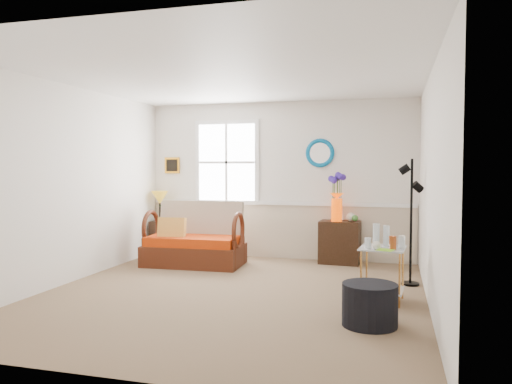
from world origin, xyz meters
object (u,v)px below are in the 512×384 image
(loveseat, at_px, (194,234))
(floor_lamp, at_px, (411,222))
(side_table, at_px, (382,274))
(lamp_stand, at_px, (161,237))
(cabinet, at_px, (340,242))
(ottoman, at_px, (370,305))

(loveseat, relative_size, floor_lamp, 0.91)
(side_table, bearing_deg, lamp_stand, 150.66)
(loveseat, bearing_deg, floor_lamp, -10.71)
(cabinet, distance_m, floor_lamp, 1.65)
(loveseat, distance_m, ottoman, 3.61)
(side_table, height_order, ottoman, side_table)
(lamp_stand, xyz_separation_m, ottoman, (3.70, -3.06, -0.08))
(ottoman, bearing_deg, floor_lamp, 76.79)
(lamp_stand, bearing_deg, cabinet, -0.42)
(lamp_stand, distance_m, ottoman, 4.80)
(loveseat, xyz_separation_m, side_table, (2.87, -1.38, -0.18))
(floor_lamp, bearing_deg, lamp_stand, 164.63)
(cabinet, xyz_separation_m, floor_lamp, (1.03, -1.20, 0.48))
(floor_lamp, xyz_separation_m, ottoman, (-0.43, -1.83, -0.61))
(side_table, distance_m, floor_lamp, 1.10)
(loveseat, bearing_deg, ottoman, -42.13)
(lamp_stand, height_order, side_table, side_table)
(cabinet, bearing_deg, side_table, -69.24)
(loveseat, height_order, cabinet, loveseat)
(cabinet, bearing_deg, ottoman, -76.31)
(lamp_stand, relative_size, cabinet, 0.86)
(loveseat, bearing_deg, lamp_stand, 138.44)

